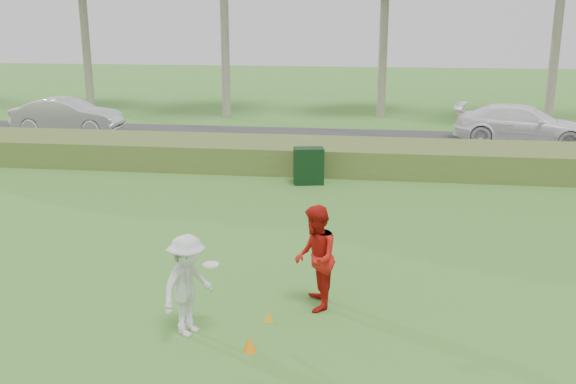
% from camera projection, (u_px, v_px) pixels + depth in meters
% --- Properties ---
extents(ground, '(120.00, 120.00, 0.00)m').
position_uv_depth(ground, '(254.00, 327.00, 10.92)').
color(ground, '#367426').
rests_on(ground, ground).
extents(reed_strip, '(80.00, 3.00, 0.90)m').
position_uv_depth(reed_strip, '(321.00, 156.00, 22.26)').
color(reed_strip, '#4D6428').
rests_on(reed_strip, ground).
extents(park_road, '(80.00, 6.00, 0.06)m').
position_uv_depth(park_road, '(332.00, 141.00, 27.14)').
color(park_road, '#2D2D2D').
rests_on(park_road, ground).
extents(player_white, '(1.05, 1.28, 1.72)m').
position_uv_depth(player_white, '(188.00, 285.00, 10.47)').
color(player_white, silver).
rests_on(player_white, ground).
extents(player_red, '(0.86, 1.03, 1.91)m').
position_uv_depth(player_red, '(315.00, 258.00, 11.40)').
color(player_red, '#B6150F').
rests_on(player_red, ground).
extents(cone_orange, '(0.23, 0.23, 0.25)m').
position_uv_depth(cone_orange, '(250.00, 344.00, 10.09)').
color(cone_orange, orange).
rests_on(cone_orange, ground).
extents(cone_yellow, '(0.17, 0.17, 0.19)m').
position_uv_depth(cone_yellow, '(269.00, 316.00, 11.09)').
color(cone_yellow, orange).
rests_on(cone_yellow, ground).
extents(utility_cabinet, '(1.02, 0.76, 1.15)m').
position_uv_depth(utility_cabinet, '(309.00, 166.00, 20.17)').
color(utility_cabinet, black).
rests_on(utility_cabinet, ground).
extents(car_mid, '(4.82, 1.84, 1.57)m').
position_uv_depth(car_mid, '(67.00, 116.00, 28.61)').
color(car_mid, silver).
rests_on(car_mid, park_road).
extents(car_right, '(5.84, 3.32, 1.59)m').
position_uv_depth(car_right, '(524.00, 125.00, 26.12)').
color(car_right, white).
rests_on(car_right, park_road).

